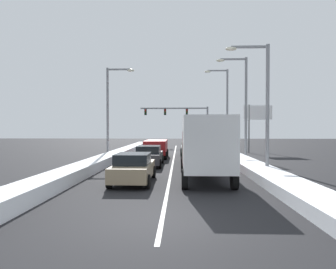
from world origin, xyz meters
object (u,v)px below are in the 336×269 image
roadside_sign_right (258,118)px  sedan_charcoal_center_lane_second (149,156)px  sedan_tan_center_lane_nearest (133,168)px  street_lamp_right_mid (242,100)px  street_lamp_right_far (224,104)px  suv_green_right_lane_second (195,151)px  street_lamp_left_mid (111,104)px  traffic_light_gantry (184,116)px  sedan_gray_right_lane_third (190,148)px  box_truck_right_lane_nearest (205,145)px  suv_red_center_lane_third (156,147)px  street_lamp_right_near (261,96)px

roadside_sign_right → sedan_charcoal_center_lane_second: bearing=-131.9°
sedan_tan_center_lane_nearest → roadside_sign_right: bearing=59.8°
street_lamp_right_mid → street_lamp_right_far: (-0.37, 7.63, 0.26)m
suv_green_right_lane_second → street_lamp_left_mid: street_lamp_left_mid is taller
sedan_tan_center_lane_nearest → traffic_light_gantry: 32.14m
suv_green_right_lane_second → sedan_tan_center_lane_nearest: 9.13m
suv_green_right_lane_second → street_lamp_right_far: street_lamp_right_far is taller
sedan_charcoal_center_lane_second → sedan_gray_right_lane_third: bearing=68.4°
box_truck_right_lane_nearest → traffic_light_gantry: size_ratio=0.68×
box_truck_right_lane_nearest → street_lamp_right_mid: 11.21m
traffic_light_gantry → street_lamp_right_far: size_ratio=1.13×
box_truck_right_lane_nearest → suv_red_center_lane_third: size_ratio=1.47×
sedan_gray_right_lane_third → street_lamp_right_mid: bearing=-47.1°
street_lamp_left_mid → box_truck_right_lane_nearest: bearing=-57.3°
traffic_light_gantry → street_lamp_right_far: (4.34, -13.34, 0.79)m
traffic_light_gantry → street_lamp_right_near: street_lamp_right_near is taller
suv_green_right_lane_second → sedan_gray_right_lane_third: bearing=90.7°
suv_red_center_lane_third → roadside_sign_right: (11.12, 6.40, 3.00)m
sedan_gray_right_lane_third → street_lamp_right_far: 6.85m
street_lamp_right_near → sedan_tan_center_lane_nearest: bearing=-156.6°
sedan_charcoal_center_lane_second → suv_red_center_lane_third: 6.06m
street_lamp_right_far → roadside_sign_right: bearing=13.8°
sedan_charcoal_center_lane_second → street_lamp_right_near: 9.03m
traffic_light_gantry → street_lamp_right_mid: 21.49m
box_truck_right_lane_nearest → sedan_gray_right_lane_third: 14.56m
sedan_charcoal_center_lane_second → street_lamp_right_near: (7.19, -3.76, 3.95)m
street_lamp_right_far → suv_green_right_lane_second: bearing=-110.8°
street_lamp_left_mid → sedan_tan_center_lane_nearest: bearing=-72.6°
suv_red_center_lane_third → street_lamp_right_near: (7.13, -9.82, 3.70)m
box_truck_right_lane_nearest → sedan_charcoal_center_lane_second: bearing=120.8°
street_lamp_right_near → street_lamp_right_far: size_ratio=0.84×
traffic_light_gantry → street_lamp_right_mid: size_ratio=1.20×
sedan_gray_right_lane_third → roadside_sign_right: (7.83, 4.01, 3.25)m
box_truck_right_lane_nearest → street_lamp_right_far: bearing=78.3°
street_lamp_right_far → street_lamp_left_mid: (-11.42, -5.42, -0.45)m
street_lamp_right_near → street_lamp_right_far: street_lamp_right_far is taller
suv_green_right_lane_second → street_lamp_left_mid: (-7.62, 4.58, 4.04)m
traffic_light_gantry → street_lamp_right_near: size_ratio=1.35×
street_lamp_right_near → sedan_gray_right_lane_third: bearing=107.4°
traffic_light_gantry → street_lamp_right_near: (4.29, -28.59, -0.01)m
suv_red_center_lane_third → street_lamp_right_far: 10.06m
traffic_light_gantry → suv_green_right_lane_second: bearing=-88.7°
street_lamp_left_mid → roadside_sign_right: street_lamp_left_mid is taller
street_lamp_right_near → roadside_sign_right: (3.99, 16.22, -0.70)m
sedan_gray_right_lane_third → sedan_charcoal_center_lane_second: bearing=-111.6°
suv_green_right_lane_second → roadside_sign_right: size_ratio=0.89×
sedan_gray_right_lane_third → traffic_light_gantry: size_ratio=0.42×
sedan_tan_center_lane_nearest → roadside_sign_right: roadside_sign_right is taller
street_lamp_left_mid → sedan_gray_right_lane_third: bearing=17.5°
sedan_tan_center_lane_nearest → suv_red_center_lane_third: size_ratio=0.92×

